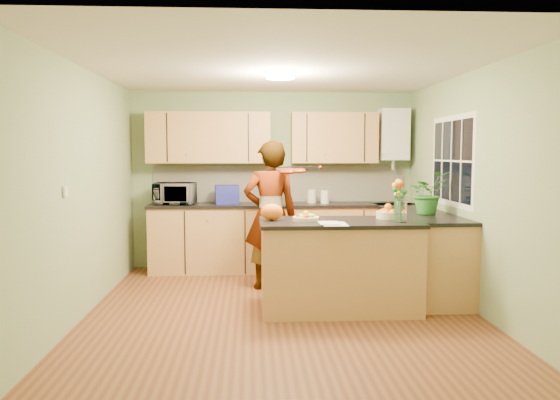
{
  "coord_description": "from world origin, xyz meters",
  "views": [
    {
      "loc": [
        -0.32,
        -5.58,
        1.65
      ],
      "look_at": [
        0.01,
        0.5,
        1.12
      ],
      "focal_mm": 35.0,
      "sensor_mm": 36.0,
      "label": 1
    }
  ],
  "objects": [
    {
      "name": "floor",
      "position": [
        0.0,
        0.0,
        0.0
      ],
      "size": [
        4.5,
        4.5,
        0.0
      ],
      "primitive_type": "plane",
      "color": "brown",
      "rests_on": "ground"
    },
    {
      "name": "ceiling",
      "position": [
        0.0,
        0.0,
        2.5
      ],
      "size": [
        4.0,
        4.5,
        0.02
      ],
      "primitive_type": "cube",
      "color": "silver",
      "rests_on": "wall_back"
    },
    {
      "name": "wall_back",
      "position": [
        0.0,
        2.25,
        1.25
      ],
      "size": [
        4.0,
        0.02,
        2.5
      ],
      "primitive_type": "cube",
      "color": "gray",
      "rests_on": "floor"
    },
    {
      "name": "wall_front",
      "position": [
        0.0,
        -2.25,
        1.25
      ],
      "size": [
        4.0,
        0.02,
        2.5
      ],
      "primitive_type": "cube",
      "color": "gray",
      "rests_on": "floor"
    },
    {
      "name": "wall_left",
      "position": [
        -2.0,
        0.0,
        1.25
      ],
      "size": [
        0.02,
        4.5,
        2.5
      ],
      "primitive_type": "cube",
      "color": "gray",
      "rests_on": "floor"
    },
    {
      "name": "wall_right",
      "position": [
        2.0,
        0.0,
        1.25
      ],
      "size": [
        0.02,
        4.5,
        2.5
      ],
      "primitive_type": "cube",
      "color": "gray",
      "rests_on": "floor"
    },
    {
      "name": "back_counter",
      "position": [
        0.1,
        1.95,
        0.47
      ],
      "size": [
        3.64,
        0.62,
        0.94
      ],
      "color": "#A97D43",
      "rests_on": "floor"
    },
    {
      "name": "right_counter",
      "position": [
        1.7,
        0.85,
        0.47
      ],
      "size": [
        0.62,
        2.24,
        0.94
      ],
      "color": "#A97D43",
      "rests_on": "floor"
    },
    {
      "name": "splashback",
      "position": [
        0.1,
        2.23,
        1.2
      ],
      "size": [
        3.6,
        0.02,
        0.52
      ],
      "primitive_type": "cube",
      "color": "white",
      "rests_on": "back_counter"
    },
    {
      "name": "upper_cabinets",
      "position": [
        -0.18,
        2.08,
        1.85
      ],
      "size": [
        3.2,
        0.34,
        0.7
      ],
      "color": "#A97D43",
      "rests_on": "wall_back"
    },
    {
      "name": "boiler",
      "position": [
        1.7,
        2.09,
        1.9
      ],
      "size": [
        0.4,
        0.3,
        0.86
      ],
      "color": "white",
      "rests_on": "wall_back"
    },
    {
      "name": "window_right",
      "position": [
        1.99,
        0.6,
        1.55
      ],
      "size": [
        0.01,
        1.3,
        1.05
      ],
      "color": "white",
      "rests_on": "wall_right"
    },
    {
      "name": "light_switch",
      "position": [
        -1.99,
        -0.6,
        1.3
      ],
      "size": [
        0.02,
        0.09,
        0.09
      ],
      "primitive_type": "cube",
      "color": "white",
      "rests_on": "wall_left"
    },
    {
      "name": "ceiling_lamp",
      "position": [
        0.0,
        0.3,
        2.46
      ],
      "size": [
        0.3,
        0.3,
        0.07
      ],
      "color": "#FFEABF",
      "rests_on": "ceiling"
    },
    {
      "name": "peninsula_island",
      "position": [
        0.6,
        -0.0,
        0.47
      ],
      "size": [
        1.65,
        0.84,
        0.94
      ],
      "color": "#A97D43",
      "rests_on": "floor"
    },
    {
      "name": "fruit_dish",
      "position": [
        0.25,
        -0.0,
        0.98
      ],
      "size": [
        0.28,
        0.28,
        0.1
      ],
      "color": "beige",
      "rests_on": "peninsula_island"
    },
    {
      "name": "orange_bowl",
      "position": [
        1.15,
        0.15,
        1.01
      ],
      "size": [
        0.25,
        0.25,
        0.15
      ],
      "color": "beige",
      "rests_on": "peninsula_island"
    },
    {
      "name": "flower_vase",
      "position": [
        1.2,
        -0.18,
        1.26
      ],
      "size": [
        0.26,
        0.26,
        0.48
      ],
      "rotation": [
        0.0,
        0.0,
        -0.12
      ],
      "color": "silver",
      "rests_on": "peninsula_island"
    },
    {
      "name": "orange_bag",
      "position": [
        -0.1,
        0.05,
        1.03
      ],
      "size": [
        0.27,
        0.25,
        0.17
      ],
      "primitive_type": "ellipsoid",
      "rotation": [
        0.0,
        0.0,
        -0.24
      ],
      "color": "orange",
      "rests_on": "peninsula_island"
    },
    {
      "name": "papers",
      "position": [
        0.5,
        -0.3,
        0.95
      ],
      "size": [
        0.24,
        0.33,
        0.01
      ],
      "primitive_type": "cube",
      "color": "silver",
      "rests_on": "peninsula_island"
    },
    {
      "name": "violinist",
      "position": [
        -0.09,
        0.95,
        0.89
      ],
      "size": [
        0.7,
        0.51,
        1.79
      ],
      "primitive_type": "imported",
      "rotation": [
        0.0,
        0.0,
        3.27
      ],
      "color": "#E7B78D",
      "rests_on": "floor"
    },
    {
      "name": "violin",
      "position": [
        0.11,
        0.73,
        1.43
      ],
      "size": [
        0.61,
        0.53,
        0.15
      ],
      "primitive_type": null,
      "rotation": [
        0.17,
        0.0,
        -0.61
      ],
      "color": "#4C1504",
      "rests_on": "violinist"
    },
    {
      "name": "microwave",
      "position": [
        -1.36,
        1.92,
        1.09
      ],
      "size": [
        0.58,
        0.43,
        0.29
      ],
      "primitive_type": "imported",
      "rotation": [
        0.0,
        0.0,
        -0.14
      ],
      "color": "white",
      "rests_on": "back_counter"
    },
    {
      "name": "blue_box",
      "position": [
        -0.65,
        1.94,
        1.07
      ],
      "size": [
        0.35,
        0.27,
        0.26
      ],
      "primitive_type": "cube",
      "rotation": [
        0.0,
        0.0,
        0.11
      ],
      "color": "navy",
      "rests_on": "back_counter"
    },
    {
      "name": "kettle",
      "position": [
        0.11,
        1.94,
        1.05
      ],
      "size": [
        0.14,
        0.14,
        0.27
      ],
      "rotation": [
        0.0,
        0.0,
        -0.17
      ],
      "color": "silver",
      "rests_on": "back_counter"
    },
    {
      "name": "jar_cream",
      "position": [
        0.53,
        2.0,
        1.03
      ],
      "size": [
        0.14,
        0.14,
        0.19
      ],
      "primitive_type": "cylinder",
      "rotation": [
        0.0,
        0.0,
        0.16
      ],
      "color": "beige",
      "rests_on": "back_counter"
    },
    {
      "name": "jar_white",
      "position": [
        0.71,
        1.93,
        1.03
      ],
      "size": [
        0.13,
        0.13,
        0.18
      ],
      "primitive_type": "cylinder",
      "rotation": [
        0.0,
        0.0,
        -0.09
      ],
      "color": "white",
      "rests_on": "back_counter"
    },
    {
      "name": "potted_plant",
      "position": [
        1.7,
        0.54,
        1.19
      ],
      "size": [
        0.56,
        0.53,
        0.5
      ],
      "primitive_type": "imported",
      "rotation": [
        0.0,
        0.0,
        0.4
      ],
      "color": "#2A7226",
      "rests_on": "right_counter"
    }
  ]
}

